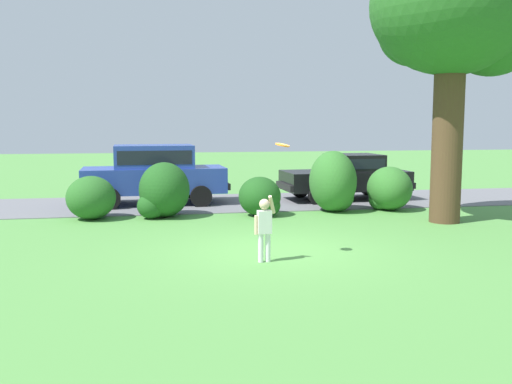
% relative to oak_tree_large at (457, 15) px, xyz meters
% --- Properties ---
extents(ground_plane, '(80.00, 80.00, 0.00)m').
position_rel_oak_tree_large_xyz_m(ground_plane, '(-5.34, -2.68, -5.38)').
color(ground_plane, '#518E42').
extents(driveway_strip, '(28.00, 4.40, 0.02)m').
position_rel_oak_tree_large_xyz_m(driveway_strip, '(-5.34, 4.59, -5.37)').
color(driveway_strip, slate).
rests_on(driveway_strip, ground).
extents(oak_tree_large, '(4.53, 4.20, 7.41)m').
position_rel_oak_tree_large_xyz_m(oak_tree_large, '(0.00, 0.00, 0.00)').
color(oak_tree_large, '#513823').
rests_on(oak_tree_large, ground).
extents(shrub_near_tree, '(1.33, 1.37, 1.19)m').
position_rel_oak_tree_large_xyz_m(shrub_near_tree, '(-9.47, 2.05, -4.79)').
color(shrub_near_tree, '#286023').
rests_on(shrub_near_tree, ground).
extents(shrub_centre_left, '(1.47, 1.62, 1.54)m').
position_rel_oak_tree_large_xyz_m(shrub_centre_left, '(-7.52, 2.08, -4.66)').
color(shrub_centre_left, '#1E511C').
rests_on(shrub_centre_left, ground).
extents(shrub_centre, '(1.20, 1.25, 1.11)m').
position_rel_oak_tree_large_xyz_m(shrub_centre, '(-4.79, 1.81, -4.87)').
color(shrub_centre, '#1E511C').
rests_on(shrub_centre, ground).
extents(shrub_centre_right, '(1.38, 1.65, 1.81)m').
position_rel_oak_tree_large_xyz_m(shrub_centre_right, '(-2.51, 2.24, -4.56)').
color(shrub_centre_right, '#33702B').
rests_on(shrub_centre_right, ground).
extents(shrub_far_end, '(1.31, 1.57, 1.32)m').
position_rel_oak_tree_large_xyz_m(shrub_far_end, '(-0.78, 2.22, -4.76)').
color(shrub_far_end, '#33702B').
rests_on(shrub_far_end, ground).
extents(parked_sedan, '(4.48, 2.26, 1.56)m').
position_rel_oak_tree_large_xyz_m(parked_sedan, '(-1.23, 4.66, -4.54)').
color(parked_sedan, black).
rests_on(parked_sedan, ground).
extents(parked_suv, '(4.76, 2.22, 1.92)m').
position_rel_oak_tree_large_xyz_m(parked_suv, '(-7.74, 4.69, -4.31)').
color(parked_suv, '#28429E').
rests_on(parked_suv, ground).
extents(child_thrower, '(0.45, 0.28, 1.29)m').
position_rel_oak_tree_large_xyz_m(child_thrower, '(-5.74, -3.59, -4.67)').
color(child_thrower, white).
rests_on(child_thrower, ground).
extents(frisbee, '(0.29, 0.28, 0.10)m').
position_rel_oak_tree_large_xyz_m(frisbee, '(-5.35, -3.34, -3.17)').
color(frisbee, orange).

